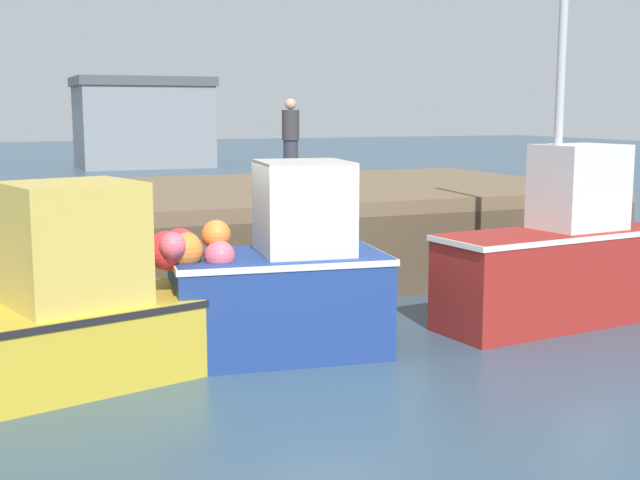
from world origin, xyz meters
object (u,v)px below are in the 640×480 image
object	(u,v)px
fishing_boat_mid	(557,258)
fishing_boat_near_left	(46,318)
fishing_boat_near_right	(277,279)
rowboat	(623,284)
dockworker	(291,143)

from	to	relation	value
fishing_boat_mid	fishing_boat_near_left	bearing A→B (deg)	-178.07
fishing_boat_near_right	fishing_boat_mid	size ratio (longest dim) A/B	0.55
fishing_boat_near_right	rowboat	distance (m)	6.91
rowboat	dockworker	bearing A→B (deg)	137.18
fishing_boat_mid	rowboat	bearing A→B (deg)	26.76
fishing_boat_near_left	dockworker	bearing A→B (deg)	47.99
fishing_boat_near_left	dockworker	size ratio (longest dim) A/B	2.58
fishing_boat_mid	dockworker	world-z (taller)	fishing_boat_mid
rowboat	dockworker	world-z (taller)	dockworker
fishing_boat_near_right	fishing_boat_near_left	bearing A→B (deg)	-173.42
fishing_boat_near_left	rowboat	bearing A→B (deg)	8.46
fishing_boat_near_right	rowboat	world-z (taller)	fishing_boat_near_right
fishing_boat_near_left	fishing_boat_near_right	world-z (taller)	fishing_boat_near_right
rowboat	dockworker	size ratio (longest dim) A/B	1.10
fishing_boat_near_left	fishing_boat_mid	size ratio (longest dim) A/B	0.77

